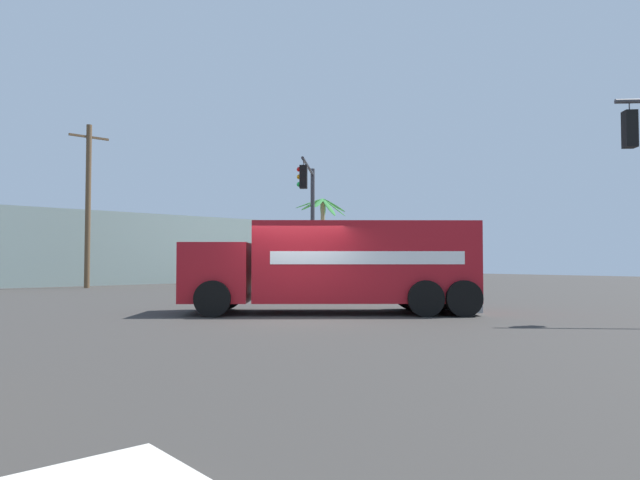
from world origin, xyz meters
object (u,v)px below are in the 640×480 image
(delivery_truck, at_px, (338,265))
(utility_pole, at_px, (88,203))
(vending_machine_red, at_px, (299,269))
(traffic_light_primary, at_px, (309,207))
(vending_machine_blue, at_px, (311,269))
(palm_tree_far, at_px, (323,223))

(delivery_truck, bearing_deg, utility_pole, 91.20)
(delivery_truck, bearing_deg, vending_machine_red, 55.29)
(traffic_light_primary, distance_m, vending_machine_blue, 7.80)
(delivery_truck, distance_m, palm_tree_far, 19.28)
(delivery_truck, xyz_separation_m, vending_machine_red, (8.48, 12.25, -0.34))
(delivery_truck, height_order, vending_machine_blue, delivery_truck)
(vending_machine_red, relative_size, vending_machine_blue, 1.00)
(traffic_light_primary, xyz_separation_m, palm_tree_far, (7.45, 7.46, 0.01))
(delivery_truck, bearing_deg, traffic_light_primary, 55.40)
(vending_machine_blue, distance_m, utility_pole, 13.22)
(utility_pole, bearing_deg, vending_machine_blue, -37.30)
(traffic_light_primary, bearing_deg, palm_tree_far, 45.06)
(palm_tree_far, bearing_deg, vending_machine_red, -148.96)
(delivery_truck, height_order, vending_machine_red, delivery_truck)
(palm_tree_far, relative_size, utility_pole, 0.59)
(delivery_truck, relative_size, vending_machine_red, 4.35)
(traffic_light_primary, distance_m, utility_pole, 14.21)
(vending_machine_red, distance_m, utility_pole, 12.55)
(delivery_truck, distance_m, vending_machine_red, 14.90)
(vending_machine_red, distance_m, vending_machine_blue, 1.23)
(delivery_truck, distance_m, utility_pole, 20.55)
(vending_machine_blue, relative_size, utility_pole, 0.20)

